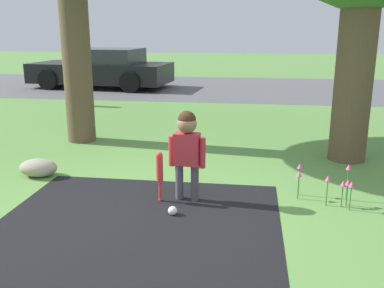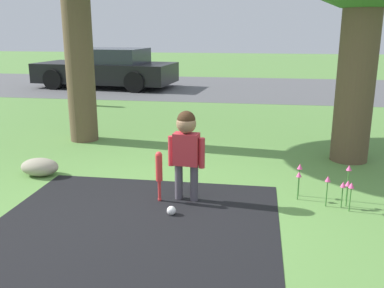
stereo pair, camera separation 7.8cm
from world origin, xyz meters
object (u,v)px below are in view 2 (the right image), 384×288
(baseball_bat, at_px, (159,169))
(child, at_px, (186,143))
(fire_hydrant, at_px, (90,93))
(parked_car, at_px, (107,69))
(sports_ball, at_px, (171,211))

(baseball_bat, bearing_deg, child, 16.30)
(fire_hydrant, xyz_separation_m, parked_car, (-0.76, 3.39, 0.27))
(sports_ball, bearing_deg, baseball_bat, 120.81)
(sports_ball, distance_m, fire_hydrant, 6.88)
(sports_ball, bearing_deg, fire_hydrant, 118.59)
(child, distance_m, baseball_bat, 0.42)
(child, xyz_separation_m, parked_car, (-4.14, 9.00, -0.06))
(baseball_bat, xyz_separation_m, parked_car, (-3.85, 9.09, 0.23))
(sports_ball, xyz_separation_m, fire_hydrant, (-3.29, 6.04, 0.28))
(parked_car, bearing_deg, baseball_bat, 118.50)
(sports_ball, relative_size, fire_hydrant, 0.14)
(baseball_bat, height_order, sports_ball, baseball_bat)
(fire_hydrant, height_order, parked_car, parked_car)
(baseball_bat, bearing_deg, sports_ball, -59.19)
(child, height_order, sports_ball, child)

